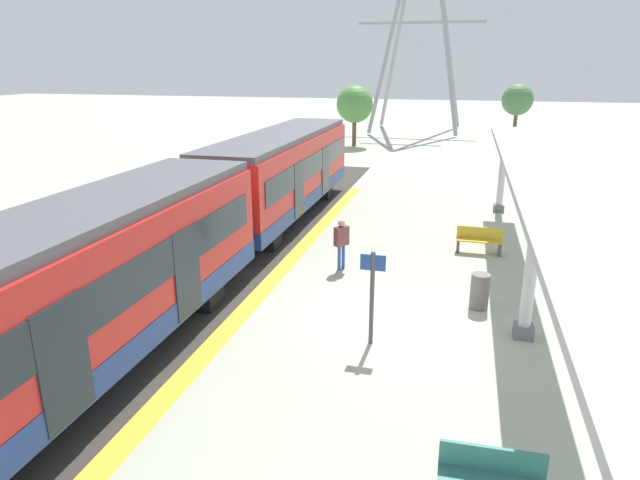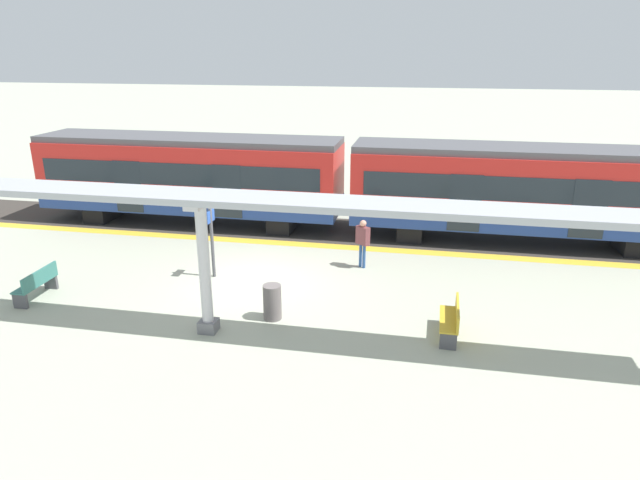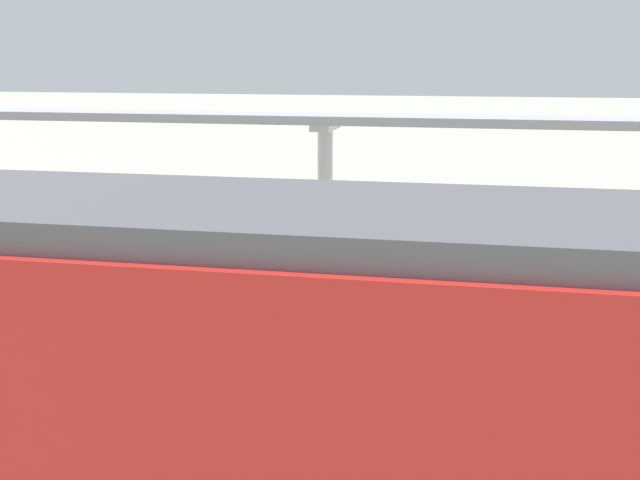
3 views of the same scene
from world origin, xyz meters
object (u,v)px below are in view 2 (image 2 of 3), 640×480
object	(u,v)px
canopy_pillar_second	(204,267)
bench_mid_platform	(37,284)
passenger_waiting_near_edge	(363,238)
bench_near_end	(452,320)
trash_bin	(272,302)
train_far_carriage	(521,193)
platform_info_sign	(212,236)
train_near_carriage	(191,178)

from	to	relation	value
canopy_pillar_second	bench_mid_platform	distance (m)	5.70
canopy_pillar_second	passenger_waiting_near_edge	distance (m)	6.05
bench_near_end	trash_bin	size ratio (longest dim) A/B	1.60
bench_mid_platform	passenger_waiting_near_edge	xyz separation A→B (m)	(-4.12, 8.73, 0.55)
bench_mid_platform	trash_bin	bearing A→B (deg)	90.42
train_far_carriage	platform_info_sign	bearing A→B (deg)	-61.28
train_far_carriage	bench_mid_platform	bearing A→B (deg)	-60.98
passenger_waiting_near_edge	trash_bin	bearing A→B (deg)	-24.64
train_far_carriage	passenger_waiting_near_edge	distance (m)	6.41
trash_bin	platform_info_sign	bearing A→B (deg)	-133.26
bench_near_end	passenger_waiting_near_edge	size ratio (longest dim) A/B	0.95
train_near_carriage	train_far_carriage	distance (m)	12.57
trash_bin	passenger_waiting_near_edge	xyz separation A→B (m)	(-4.07, 1.87, 0.52)
train_near_carriage	bench_mid_platform	bearing A→B (deg)	-10.11
platform_info_sign	bench_mid_platform	bearing A→B (deg)	-60.30
canopy_pillar_second	bench_mid_platform	bearing A→B (deg)	-99.67
train_far_carriage	platform_info_sign	world-z (taller)	train_far_carriage
train_far_carriage	trash_bin	world-z (taller)	train_far_carriage
canopy_pillar_second	passenger_waiting_near_edge	world-z (taller)	canopy_pillar_second
train_far_carriage	bench_mid_platform	xyz separation A→B (m)	(7.74, -13.95, -1.39)
bench_mid_platform	passenger_waiting_near_edge	size ratio (longest dim) A/B	0.95
trash_bin	passenger_waiting_near_edge	bearing A→B (deg)	155.36
bench_near_end	passenger_waiting_near_edge	bearing A→B (deg)	-146.80
bench_near_end	platform_info_sign	world-z (taller)	platform_info_sign
train_far_carriage	platform_info_sign	size ratio (longest dim) A/B	5.45
canopy_pillar_second	bench_near_end	distance (m)	6.16
trash_bin	passenger_waiting_near_edge	distance (m)	4.51
canopy_pillar_second	passenger_waiting_near_edge	xyz separation A→B (m)	(-5.05, 3.25, -0.73)
canopy_pillar_second	platform_info_sign	size ratio (longest dim) A/B	1.54
canopy_pillar_second	trash_bin	world-z (taller)	canopy_pillar_second
trash_bin	bench_near_end	bearing A→B (deg)	89.18
train_far_carriage	passenger_waiting_near_edge	size ratio (longest dim) A/B	7.55
train_near_carriage	train_far_carriage	world-z (taller)	same
trash_bin	train_near_carriage	bearing A→B (deg)	-144.51
train_far_carriage	bench_mid_platform	world-z (taller)	train_far_carriage
platform_info_sign	passenger_waiting_near_edge	distance (m)	4.74
train_far_carriage	canopy_pillar_second	world-z (taller)	train_far_carriage
train_far_carriage	platform_info_sign	xyz separation A→B (m)	(5.28, -9.64, -0.50)
bench_mid_platform	platform_info_sign	size ratio (longest dim) A/B	0.69
canopy_pillar_second	trash_bin	xyz separation A→B (m)	(-0.98, 1.39, -1.25)
train_near_carriage	bench_near_end	distance (m)	12.77
trash_bin	bench_mid_platform	bearing A→B (deg)	-89.58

